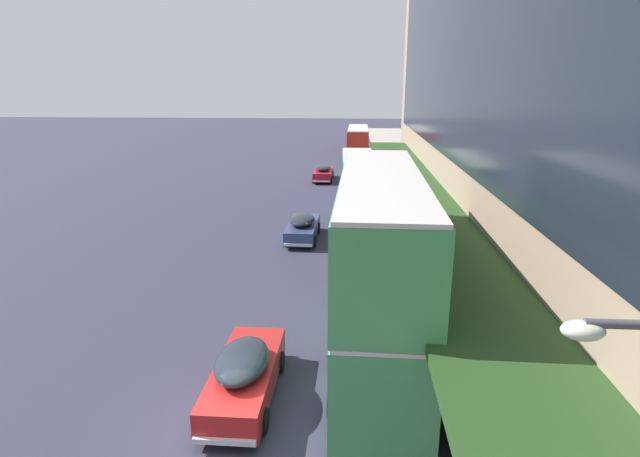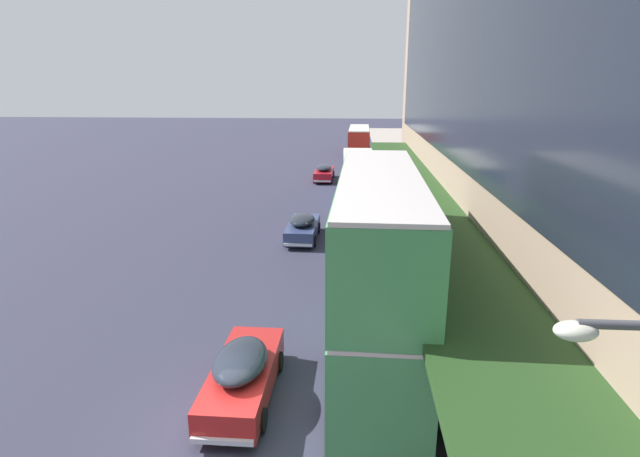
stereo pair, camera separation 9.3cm
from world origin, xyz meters
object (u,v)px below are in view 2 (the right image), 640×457
transit_bus_kerbside_front (359,138)px  sedan_trailing_mid (324,172)px  transit_bus_kerbside_rear (359,175)px  sedan_lead_mid (363,161)px  pedestrian_at_kerb (484,417)px  sedan_oncoming_front (368,243)px  transit_bus_kerbside_far (378,261)px  sedan_far_back (243,373)px  sedan_lead_near (303,227)px

transit_bus_kerbside_front → sedan_trailing_mid: (-3.37, -19.66, -1.11)m
sedan_trailing_mid → transit_bus_kerbside_rear: bearing=-67.0°
sedan_lead_mid → pedestrian_at_kerb: pedestrian_at_kerb is taller
sedan_oncoming_front → sedan_trailing_mid: bearing=99.6°
transit_bus_kerbside_front → sedan_lead_mid: 12.69m
transit_bus_kerbside_rear → transit_bus_kerbside_far: (0.37, -23.31, 1.36)m
transit_bus_kerbside_far → sedan_far_back: (-3.87, -2.81, -2.47)m
transit_bus_kerbside_far → sedan_trailing_mid: (-3.56, 30.83, -2.54)m
sedan_far_back → sedan_oncoming_front: size_ratio=1.12×
sedan_far_back → sedan_oncoming_front: 13.16m
transit_bus_kerbside_front → sedan_lead_near: (-3.51, -38.02, -1.10)m
sedan_lead_near → sedan_lead_mid: 25.69m
transit_bus_kerbside_rear → sedan_trailing_mid: 8.25m
sedan_far_back → sedan_trailing_mid: size_ratio=0.97×
sedan_lead_near → sedan_far_back: (-0.17, -15.27, 0.06)m
transit_bus_kerbside_front → pedestrian_at_kerb: size_ratio=5.89×
transit_bus_kerbside_rear → transit_bus_kerbside_front: bearing=89.6°
transit_bus_kerbside_far → sedan_lead_mid: size_ratio=2.37×
sedan_oncoming_front → transit_bus_kerbside_front: bearing=90.3°
sedan_lead_near → sedan_lead_mid: bearing=81.3°
transit_bus_kerbside_front → transit_bus_kerbside_far: bearing=-89.8°
transit_bus_kerbside_front → sedan_oncoming_front: size_ratio=2.55×
sedan_lead_near → sedan_far_back: size_ratio=0.96×
sedan_trailing_mid → pedestrian_at_kerb: size_ratio=2.68×
transit_bus_kerbside_far → sedan_far_back: transit_bus_kerbside_far is taller
sedan_far_back → sedan_trailing_mid: (0.31, 33.64, -0.07)m
sedan_lead_mid → sedan_lead_near: bearing=-98.7°
transit_bus_kerbside_far → sedan_oncoming_front: transit_bus_kerbside_far is taller
transit_bus_kerbside_far → sedan_trailing_mid: transit_bus_kerbside_far is taller
transit_bus_kerbside_far → sedan_oncoming_front: bearing=90.0°
transit_bus_kerbside_far → sedan_lead_near: transit_bus_kerbside_far is taller
sedan_trailing_mid → sedan_far_back: bearing=-90.5°
transit_bus_kerbside_rear → pedestrian_at_kerb: 28.28m
sedan_lead_mid → sedan_oncoming_front: size_ratio=1.11×
transit_bus_kerbside_far → sedan_lead_near: (-3.70, 12.47, -2.54)m
sedan_lead_near → sedan_trailing_mid: size_ratio=0.93×
pedestrian_at_kerb → transit_bus_kerbside_rear: bearing=95.5°
sedan_lead_mid → sedan_trailing_mid: 7.97m
sedan_far_back → sedan_lead_near: bearing=89.4°
transit_bus_kerbside_rear → sedan_far_back: bearing=-97.6°
sedan_far_back → pedestrian_at_kerb: bearing=-18.0°
sedan_lead_mid → pedestrian_at_kerb: (2.14, -42.68, 0.43)m
sedan_lead_near → sedan_lead_mid: size_ratio=0.98×
transit_bus_kerbside_rear → sedan_trailing_mid: bearing=113.0°
sedan_lead_mid → sedan_far_back: bearing=-95.7°
transit_bus_kerbside_far → sedan_trailing_mid: bearing=96.6°
transit_bus_kerbside_far → pedestrian_at_kerb: 5.76m
sedan_lead_near → pedestrian_at_kerb: pedestrian_at_kerb is taller
transit_bus_kerbside_front → transit_bus_kerbside_far: (0.19, -50.49, 1.43)m
sedan_far_back → sedan_lead_mid: bearing=84.3°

